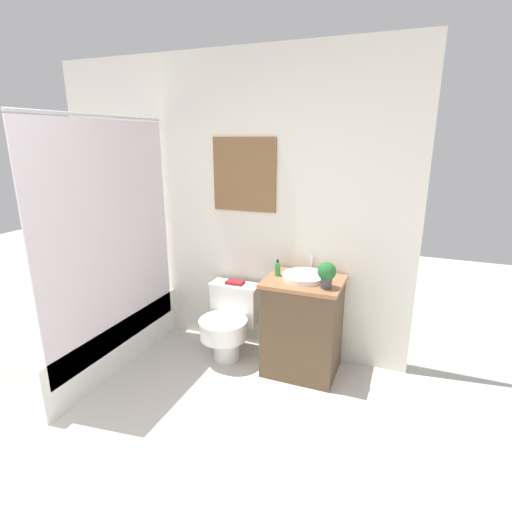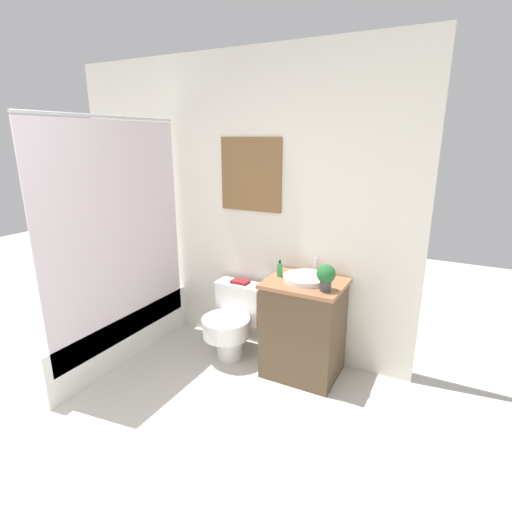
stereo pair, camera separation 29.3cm
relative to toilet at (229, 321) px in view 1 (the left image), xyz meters
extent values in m
cube|color=silver|center=(-0.17, 0.30, 0.92)|extent=(3.22, 0.05, 2.50)
cube|color=brown|center=(0.04, 0.26, 1.20)|extent=(0.55, 0.02, 0.60)
cube|color=silver|center=(0.04, 0.26, 1.20)|extent=(0.52, 0.01, 0.57)
cube|color=white|center=(-1.00, -0.49, -0.12)|extent=(0.55, 1.53, 0.41)
cube|color=silver|center=(-0.73, -0.49, 0.75)|extent=(0.01, 1.41, 1.74)
cylinder|color=#B7B7BC|center=(-0.73, -0.49, 1.64)|extent=(0.02, 1.41, 0.02)
cylinder|color=white|center=(0.00, -0.06, -0.22)|extent=(0.22, 0.22, 0.23)
cylinder|color=white|center=(0.00, -0.11, -0.03)|extent=(0.39, 0.39, 0.14)
cylinder|color=white|center=(0.00, -0.11, 0.05)|extent=(0.40, 0.40, 0.02)
cube|color=white|center=(0.00, 0.13, 0.10)|extent=(0.41, 0.17, 0.33)
cube|color=white|center=(0.00, 0.13, 0.28)|extent=(0.43, 0.18, 0.02)
cube|color=brown|center=(0.64, 0.01, 0.05)|extent=(0.56, 0.46, 0.75)
cube|color=#9E6642|center=(0.64, 0.01, 0.44)|extent=(0.59, 0.49, 0.03)
cylinder|color=white|center=(0.64, 0.03, 0.47)|extent=(0.35, 0.35, 0.04)
cylinder|color=silver|center=(0.64, 0.23, 0.52)|extent=(0.02, 0.02, 0.13)
cylinder|color=green|center=(0.42, 0.03, 0.50)|extent=(0.05, 0.05, 0.11)
cylinder|color=black|center=(0.42, 0.03, 0.57)|extent=(0.02, 0.02, 0.02)
cylinder|color=#4C4C51|center=(0.83, -0.10, 0.49)|extent=(0.08, 0.08, 0.07)
sphere|color=#23662D|center=(0.83, -0.10, 0.58)|extent=(0.13, 0.13, 0.13)
cube|color=maroon|center=(0.00, 0.13, 0.30)|extent=(0.15, 0.10, 0.02)
camera|label=1|loc=(1.37, -2.79, 1.49)|focal=28.00mm
camera|label=2|loc=(1.63, -2.66, 1.49)|focal=28.00mm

